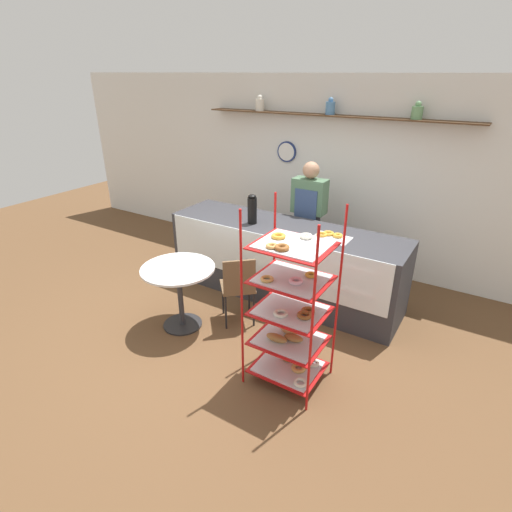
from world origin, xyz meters
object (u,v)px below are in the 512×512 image
cafe_table (179,282)px  coffee_carafe (252,209)px  pastry_rack (290,312)px  person_worker (308,217)px  cafe_chair (238,284)px  donut_tray_counter (330,236)px

cafe_table → coffee_carafe: size_ratio=2.19×
pastry_rack → cafe_table: 1.48m
coffee_carafe → cafe_table: bearing=-102.8°
person_worker → pastry_rack: bearing=-68.9°
cafe_table → cafe_chair: (0.54, 0.38, -0.05)m
person_worker → coffee_carafe: size_ratio=4.46×
pastry_rack → cafe_chair: pastry_rack is taller
pastry_rack → cafe_chair: (-0.92, 0.51, -0.22)m
cafe_chair → coffee_carafe: coffee_carafe is taller
person_worker → donut_tray_counter: person_worker is taller
pastry_rack → person_worker: bearing=111.1°
pastry_rack → person_worker: 2.16m
pastry_rack → coffee_carafe: (-1.21, 1.26, 0.40)m
cafe_chair → person_worker: bearing=-137.7°
pastry_rack → coffee_carafe: pastry_rack is taller
cafe_table → donut_tray_counter: (1.28, 1.19, 0.42)m
pastry_rack → cafe_chair: bearing=150.8°
cafe_chair → donut_tray_counter: 1.19m
cafe_table → cafe_chair: size_ratio=0.95×
person_worker → coffee_carafe: bearing=-120.0°
pastry_rack → cafe_chair: size_ratio=2.01×
person_worker → cafe_table: size_ratio=2.03×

